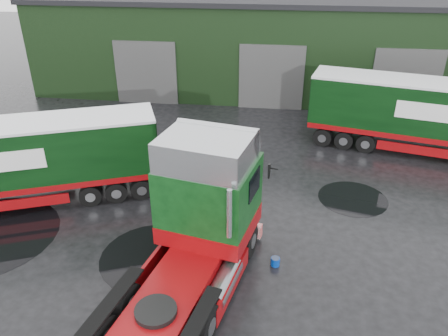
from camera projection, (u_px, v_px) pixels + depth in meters
The scene contains 9 objects.
ground at pixel (199, 237), 15.96m from camera, with size 100.00×100.00×0.00m, color black.
warehouse at pixel (275, 39), 31.76m from camera, with size 32.40×12.40×6.30m.
hero_tractor at pixel (182, 235), 12.24m from camera, with size 3.13×7.39×4.59m, color #0C3712, non-canonical shape.
trailer_left at pixel (14, 165), 17.21m from camera, with size 2.31×11.29×3.51m, color silver, non-canonical shape.
lorry_right at pixel (423, 118), 21.42m from camera, with size 2.44×14.09×3.70m, color silver, non-canonical shape.
wash_bucket at pixel (275, 262), 14.52m from camera, with size 0.30×0.30×0.28m, color #062E96.
tree_back_b at pixel (368, 12), 39.30m from camera, with size 4.40×4.40×7.50m, color black, non-canonical shape.
puddle_0 at pixel (155, 257), 14.95m from camera, with size 3.79×3.79×0.01m, color black.
puddle_1 at pixel (353, 198), 18.29m from camera, with size 2.87×2.87×0.01m, color black.
Camera 1 is at (2.62, -12.69, 9.70)m, focal length 35.00 mm.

